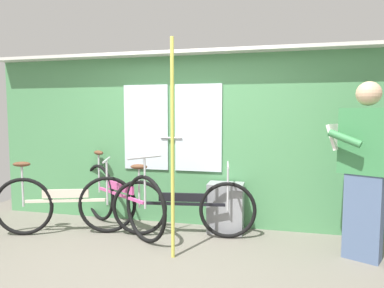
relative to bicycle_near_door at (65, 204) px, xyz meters
The scene contains 8 objects.
ground_plane 1.50m from the bicycle_near_door, 24.87° to the right, with size 6.37×4.31×0.04m, color #666056.
train_door_wall 1.69m from the bicycle_near_door, 29.40° to the left, with size 5.37×0.28×2.20m.
bicycle_near_door is the anchor object (origin of this frame).
bicycle_leaning_behind 1.39m from the bicycle_near_door, ahead, with size 1.68×0.44×0.87m.
bicycle_by_pole 0.64m from the bicycle_near_door, 27.21° to the left, with size 1.54×1.07×0.97m.
passenger_reading_newspaper 3.30m from the bicycle_near_door, ahead, with size 0.63×0.58×1.74m.
trash_bin_by_wall 1.92m from the bicycle_near_door, 15.89° to the left, with size 0.42×0.28×0.60m, color gray.
handrail_pole 1.64m from the bicycle_near_door, 13.44° to the right, with size 0.04×0.04×2.16m, color #C6C14C.
Camera 1 is at (1.07, -2.91, 1.43)m, focal length 32.07 mm.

